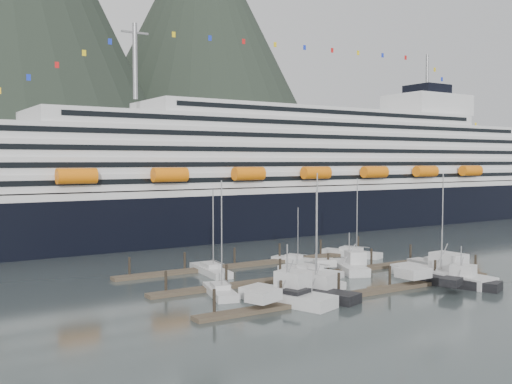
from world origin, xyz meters
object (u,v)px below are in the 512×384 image
(sailboat_d, at_px, (310,272))
(trawler_d, at_px, (460,281))
(sailboat_a, at_px, (220,292))
(sailboat_f, at_px, (294,260))
(sailboat_g, at_px, (351,254))
(trawler_c, at_px, (441,274))
(sailboat_b, at_px, (311,281))
(trawler_b, at_px, (286,295))
(sailboat_e, at_px, (211,271))
(trawler_e, at_px, (348,266))
(trawler_a, at_px, (315,292))
(cruise_ship, at_px, (288,181))
(sailboat_h, at_px, (437,266))

(sailboat_d, distance_m, trawler_d, 21.67)
(sailboat_a, height_order, sailboat_f, sailboat_a)
(sailboat_g, relative_size, trawler_c, 0.91)
(sailboat_b, bearing_deg, sailboat_a, 81.08)
(trawler_c, bearing_deg, trawler_b, 86.27)
(sailboat_d, xyz_separation_m, sailboat_e, (-12.40, 8.71, 0.02))
(trawler_b, bearing_deg, trawler_d, -120.29)
(trawler_b, relative_size, trawler_e, 1.18)
(trawler_a, relative_size, trawler_b, 0.92)
(trawler_e, bearing_deg, sailboat_f, 34.00)
(sailboat_d, relative_size, trawler_a, 1.12)
(cruise_ship, relative_size, trawler_e, 19.49)
(sailboat_g, relative_size, trawler_b, 1.14)
(sailboat_a, xyz_separation_m, trawler_c, (31.19, -8.90, 0.55))
(sailboat_e, xyz_separation_m, trawler_c, (25.18, -22.61, 0.57))
(sailboat_a, relative_size, trawler_b, 1.19)
(cruise_ship, height_order, sailboat_e, cruise_ship)
(trawler_c, xyz_separation_m, trawler_d, (-1.20, -4.41, -0.18))
(cruise_ship, height_order, sailboat_d, cruise_ship)
(sailboat_e, bearing_deg, sailboat_f, -79.89)
(sailboat_e, distance_m, trawler_b, 21.80)
(sailboat_e, bearing_deg, sailboat_d, -119.13)
(sailboat_b, distance_m, sailboat_g, 26.21)
(cruise_ship, distance_m, sailboat_e, 62.05)
(sailboat_e, distance_m, trawler_a, 21.87)
(cruise_ship, bearing_deg, trawler_c, -106.75)
(sailboat_f, xyz_separation_m, trawler_d, (7.35, -28.22, 0.44))
(sailboat_h, relative_size, trawler_b, 1.23)
(sailboat_e, relative_size, trawler_d, 1.25)
(sailboat_g, height_order, trawler_a, sailboat_g)
(trawler_d, bearing_deg, trawler_b, 57.39)
(trawler_b, bearing_deg, sailboat_g, -71.94)
(sailboat_b, xyz_separation_m, sailboat_f, (8.53, 15.76, -0.06))
(trawler_a, bearing_deg, sailboat_a, 29.73)
(trawler_c, bearing_deg, sailboat_a, 72.22)
(trawler_d, xyz_separation_m, trawler_e, (-5.14, 16.99, 0.05))
(cruise_ship, xyz_separation_m, sailboat_a, (-50.53, -55.35, -11.60))
(sailboat_d, height_order, trawler_c, sailboat_d)
(cruise_ship, height_order, sailboat_b, cruise_ship)
(trawler_e, bearing_deg, sailboat_g, -20.54)
(cruise_ship, bearing_deg, sailboat_f, -124.60)
(sailboat_h, relative_size, trawler_c, 0.99)
(trawler_b, bearing_deg, cruise_ship, -54.43)
(sailboat_h, bearing_deg, sailboat_g, 10.97)
(sailboat_d, height_order, trawler_e, sailboat_d)
(sailboat_e, bearing_deg, trawler_b, -177.59)
(trawler_c, bearing_deg, trawler_e, 24.88)
(sailboat_a, distance_m, sailboat_g, 38.16)
(sailboat_d, bearing_deg, sailboat_b, 125.89)
(sailboat_e, relative_size, trawler_a, 1.14)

